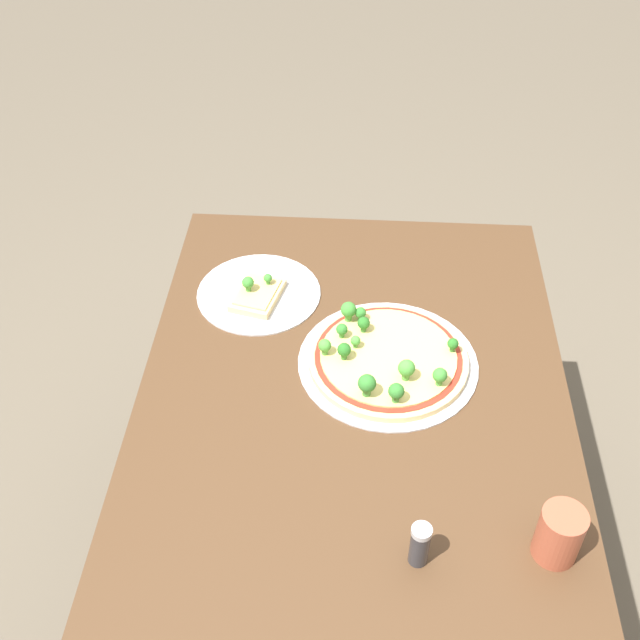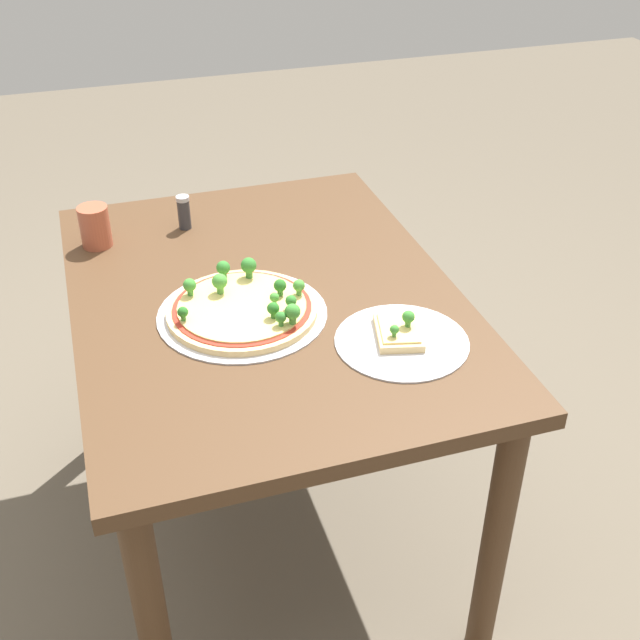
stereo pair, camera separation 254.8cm
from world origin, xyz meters
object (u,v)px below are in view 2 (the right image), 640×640
at_px(pizza_tray_whole, 243,308).
at_px(drinking_cup, 95,227).
at_px(condiment_shaker, 184,212).
at_px(dining_table, 266,330).
at_px(pizza_tray_slice, 401,337).

distance_m(pizza_tray_whole, drinking_cup, 0.49).
height_order(drinking_cup, condiment_shaker, drinking_cup).
xyz_separation_m(drinking_cup, condiment_shaker, (0.03, -0.22, -0.01)).
xyz_separation_m(dining_table, condiment_shaker, (0.36, 0.11, 0.15)).
relative_size(pizza_tray_whole, drinking_cup, 3.54).
height_order(pizza_tray_whole, condiment_shaker, condiment_shaker).
height_order(pizza_tray_whole, drinking_cup, drinking_cup).
bearing_deg(pizza_tray_slice, drinking_cup, 42.65).
xyz_separation_m(pizza_tray_whole, condiment_shaker, (0.43, 0.05, 0.03)).
relative_size(dining_table, drinking_cup, 11.03).
height_order(pizza_tray_whole, pizza_tray_slice, pizza_tray_whole).
distance_m(pizza_tray_slice, drinking_cup, 0.81).
bearing_deg(pizza_tray_slice, pizza_tray_whole, 55.82).
bearing_deg(drinking_cup, dining_table, -135.26).
distance_m(pizza_tray_slice, condiment_shaker, 0.70).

